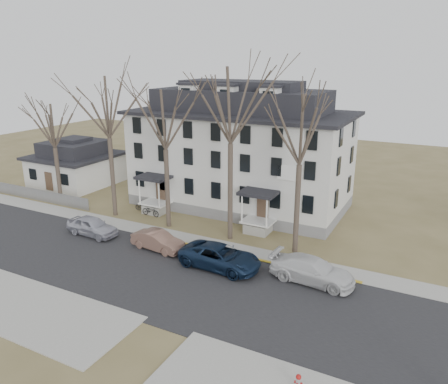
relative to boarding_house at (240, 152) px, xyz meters
The scene contains 19 objects.
ground 18.85m from the boarding_house, 83.64° to the right, with size 120.00×120.00×0.00m, color olive.
main_road 16.96m from the boarding_house, 82.85° to the right, with size 120.00×10.00×0.04m, color #27272A.
far_sidewalk 11.49m from the boarding_house, 78.64° to the right, with size 120.00×2.00×0.08m, color #A09F97.
yellow_curb 13.99m from the boarding_house, 57.18° to the right, with size 14.00×0.25×0.06m, color gold.
boarding_house is the anchor object (origin of this frame).
small_house 20.34m from the boarding_house, behind, with size 8.70×8.70×5.00m.
fence 21.48m from the boarding_house, 156.01° to the right, with size 14.00×0.06×1.20m, color gray.
tree_far_left 13.12m from the boarding_house, 137.82° to the right, with size 8.40×8.40×13.72m.
tree_mid_left 9.66m from the boarding_house, 110.20° to the right, with size 7.80×7.80×12.74m.
tree_center 10.39m from the boarding_house, 69.80° to the right, with size 9.00×9.00×14.70m.
tree_mid_right 12.51m from the boarding_house, 43.81° to the right, with size 7.80×7.80×12.74m.
tree_bungalow 18.17m from the boarding_house, 152.99° to the right, with size 6.60×6.60×10.78m.
car_silver 15.48m from the boarding_house, 119.88° to the right, with size 1.84×4.58×1.56m, color #B5B6C4.
car_tan 13.53m from the boarding_house, 93.94° to the right, with size 1.52×4.35×1.43m, color #7C594B.
car_navy 14.68m from the boarding_house, 70.19° to the right, with size 2.69×5.83×1.62m, color #11213A.
car_white 16.98m from the boarding_house, 47.82° to the right, with size 2.26×5.57×1.62m, color silver.
bicycle_left 10.30m from the boarding_house, 129.92° to the right, with size 0.66×1.90×1.00m, color black.
bicycle_right 10.68m from the boarding_house, 140.33° to the right, with size 0.46×1.64×0.98m, color black.
fire_hydrant 26.12m from the boarding_house, 58.79° to the right, with size 0.35×0.33×0.84m.
Camera 1 is at (15.69, -19.54, 14.11)m, focal length 35.00 mm.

